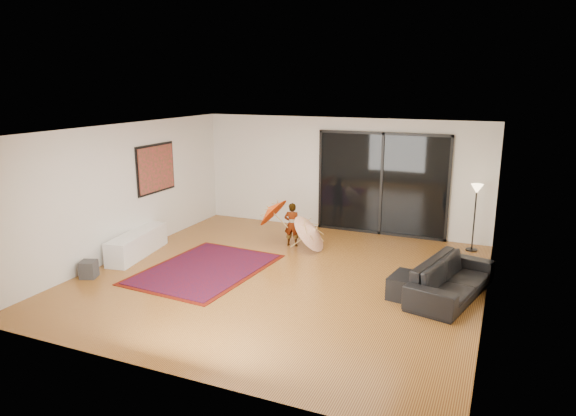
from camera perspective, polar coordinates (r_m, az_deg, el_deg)
The scene contains 17 objects.
floor at distance 9.53m, azimuth -0.72°, elevation -7.70°, with size 7.00×7.00×0.00m, color #AD742F.
ceiling at distance 8.91m, azimuth -0.77°, elevation 8.69°, with size 7.00×7.00×0.00m, color white.
wall_back at distance 12.34m, azimuth 5.89°, elevation 3.71°, with size 7.00×7.00×0.00m, color silver.
wall_front at distance 6.23m, azimuth -14.04°, elevation -6.73°, with size 7.00×7.00×0.00m, color silver.
wall_left at distance 10.99m, azimuth -17.66°, elevation 1.89°, with size 7.00×7.00×0.00m, color silver.
wall_right at distance 8.38m, azimuth 21.70°, elevation -2.01°, with size 7.00×7.00×0.00m, color silver.
sliding_door at distance 12.08m, azimuth 10.36°, elevation 2.62°, with size 3.06×0.07×2.40m.
painting at distance 11.68m, azimuth -14.45°, elevation 4.27°, with size 0.04×1.28×1.08m.
media_console at distance 11.08m, azimuth -16.39°, elevation -3.83°, with size 0.44×1.77×0.49m, color white.
speaker at distance 10.15m, azimuth -21.27°, elevation -6.36°, with size 0.28×0.28×0.32m, color #424244.
persian_rug at distance 10.03m, azimuth -9.18°, elevation -6.71°, with size 2.18×2.92×0.02m.
sofa at distance 9.04m, azimuth 17.69°, elevation -7.53°, with size 2.10×0.82×0.61m, color black.
ottoman at distance 8.85m, azimuth 13.56°, elevation -8.53°, with size 0.66×0.66×0.38m, color black.
floor_lamp at distance 11.40m, azimuth 20.17°, elevation 1.00°, with size 0.25×0.25×1.44m.
child at distance 11.19m, azimuth 0.46°, elevation -1.83°, with size 0.35×0.23×0.96m, color #999999.
parasol_orange at distance 11.29m, azimuth -2.21°, elevation -0.36°, with size 0.64×0.78×0.86m.
parasol_white at distance 10.83m, azimuth 3.08°, elevation -2.24°, with size 0.72×0.89×0.96m.
Camera 1 is at (3.61, -8.10, 3.49)m, focal length 32.00 mm.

